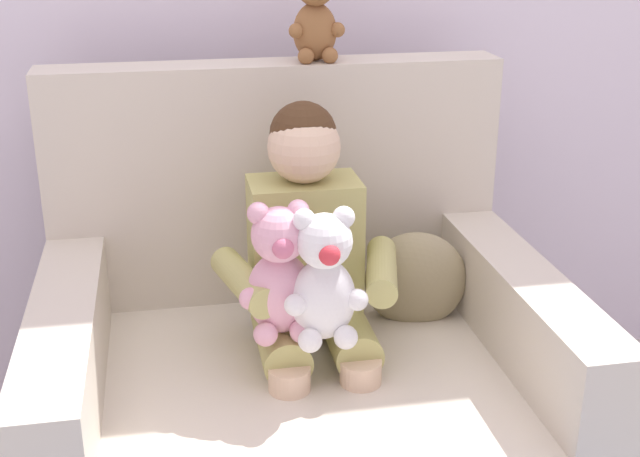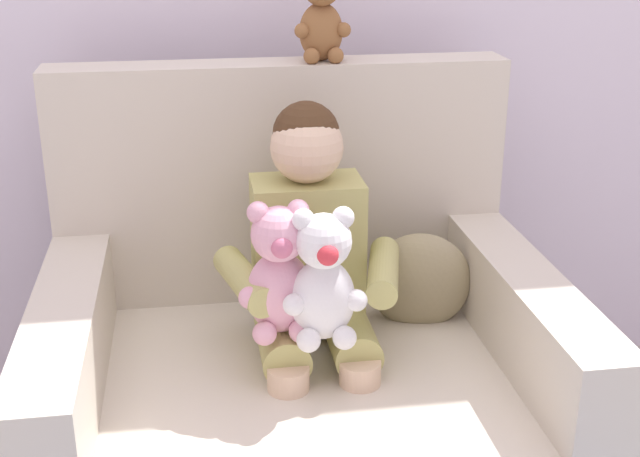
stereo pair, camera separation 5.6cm
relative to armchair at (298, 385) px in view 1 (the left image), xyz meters
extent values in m
cube|color=beige|center=(0.00, -0.06, -0.17)|extent=(1.17, 0.96, 0.29)
cube|color=beige|center=(0.00, -0.13, 0.04)|extent=(0.89, 0.82, 0.12)
cube|color=beige|center=(0.00, 0.35, 0.41)|extent=(1.17, 0.14, 0.63)
cube|color=beige|center=(-0.52, -0.13, 0.20)|extent=(0.14, 0.82, 0.21)
cube|color=beige|center=(0.52, -0.13, 0.20)|extent=(0.14, 0.82, 0.21)
cube|color=tan|center=(0.03, 0.09, 0.32)|extent=(0.26, 0.16, 0.34)
sphere|color=beige|center=(0.03, 0.09, 0.57)|extent=(0.17, 0.17, 0.17)
sphere|color=#472D19|center=(0.03, 0.10, 0.60)|extent=(0.16, 0.16, 0.16)
cylinder|color=tan|center=(-0.05, -0.04, 0.15)|extent=(0.11, 0.26, 0.11)
cylinder|color=beige|center=(-0.05, -0.17, 0.00)|extent=(0.09, 0.09, 0.30)
cylinder|color=tan|center=(0.11, -0.04, 0.15)|extent=(0.11, 0.26, 0.11)
cylinder|color=beige|center=(0.11, -0.17, 0.00)|extent=(0.09, 0.09, 0.30)
cylinder|color=tan|center=(-0.13, -0.03, 0.30)|extent=(0.13, 0.27, 0.07)
cylinder|color=tan|center=(0.19, -0.03, 0.30)|extent=(0.13, 0.27, 0.07)
ellipsoid|color=#EAA8BC|center=(-0.06, -0.10, 0.30)|extent=(0.14, 0.12, 0.19)
sphere|color=#EAA8BC|center=(-0.06, -0.11, 0.44)|extent=(0.12, 0.12, 0.12)
sphere|color=#CC6684|center=(-0.06, -0.17, 0.43)|extent=(0.05, 0.05, 0.05)
sphere|color=#EAA8BC|center=(-0.10, -0.11, 0.49)|extent=(0.05, 0.05, 0.05)
sphere|color=#EAA8BC|center=(-0.12, -0.14, 0.31)|extent=(0.05, 0.05, 0.05)
sphere|color=#EAA8BC|center=(-0.09, -0.16, 0.23)|extent=(0.05, 0.05, 0.05)
sphere|color=#EAA8BC|center=(-0.01, -0.11, 0.49)|extent=(0.05, 0.05, 0.05)
sphere|color=#EAA8BC|center=(0.01, -0.14, 0.31)|extent=(0.05, 0.05, 0.05)
sphere|color=#EAA8BC|center=(-0.02, -0.16, 0.23)|extent=(0.05, 0.05, 0.05)
ellipsoid|color=white|center=(0.03, -0.15, 0.30)|extent=(0.14, 0.12, 0.18)
sphere|color=white|center=(0.03, -0.16, 0.44)|extent=(0.12, 0.12, 0.12)
sphere|color=#DB333D|center=(0.03, -0.21, 0.43)|extent=(0.05, 0.05, 0.05)
sphere|color=white|center=(-0.01, -0.15, 0.49)|extent=(0.05, 0.05, 0.05)
sphere|color=white|center=(-0.03, -0.18, 0.31)|extent=(0.05, 0.05, 0.05)
sphere|color=white|center=(-0.01, -0.20, 0.23)|extent=(0.05, 0.05, 0.05)
sphere|color=white|center=(0.08, -0.15, 0.49)|extent=(0.05, 0.05, 0.05)
sphere|color=white|center=(0.10, -0.18, 0.31)|extent=(0.05, 0.05, 0.05)
sphere|color=white|center=(0.07, -0.20, 0.23)|extent=(0.05, 0.05, 0.05)
ellipsoid|color=brown|center=(0.11, 0.35, 0.79)|extent=(0.11, 0.09, 0.14)
sphere|color=brown|center=(0.06, 0.32, 0.80)|extent=(0.04, 0.04, 0.04)
sphere|color=brown|center=(0.08, 0.31, 0.74)|extent=(0.04, 0.04, 0.04)
sphere|color=brown|center=(0.16, 0.32, 0.80)|extent=(0.04, 0.04, 0.04)
sphere|color=brown|center=(0.14, 0.31, 0.74)|extent=(0.04, 0.04, 0.04)
ellipsoid|color=#998C66|center=(0.33, 0.12, 0.20)|extent=(0.28, 0.17, 0.26)
camera|label=1|loc=(-0.28, -1.76, 1.10)|focal=47.62mm
camera|label=2|loc=(-0.23, -1.77, 1.10)|focal=47.62mm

